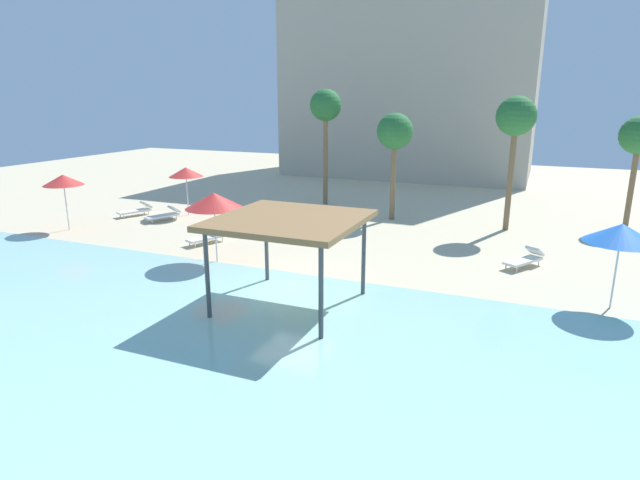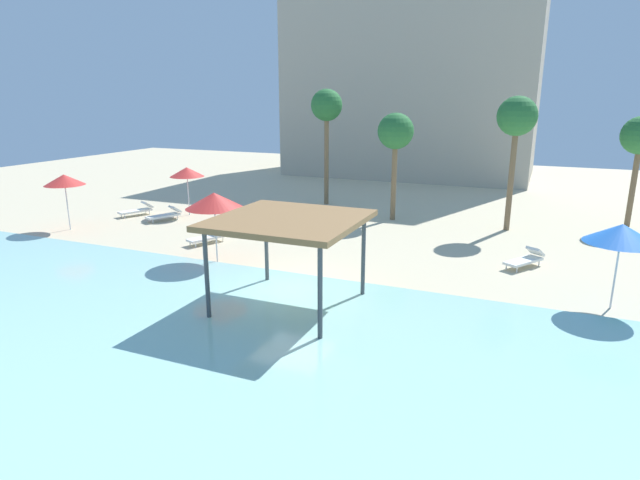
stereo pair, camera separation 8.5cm
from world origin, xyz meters
The scene contains 15 objects.
ground_plane centered at (0.00, 0.00, 0.00)m, with size 80.00×80.00×0.00m, color beige.
lagoon_water centered at (0.00, -5.25, 0.02)m, with size 44.00×13.50×0.04m, color #99D1C6.
shade_pavilion centered at (0.59, -1.43, 2.76)m, with size 4.38×4.38×2.93m.
beach_umbrella_red_0 centered at (-14.15, 3.24, 2.54)m, with size 1.94×1.94×2.81m.
beach_umbrella_red_1 centered at (-4.23, 1.62, 2.55)m, with size 2.30×2.30×2.87m.
beach_umbrella_blue_2 centered at (10.09, 2.42, 2.47)m, with size 2.18×2.18×2.77m.
beach_umbrella_red_3 centered at (-10.67, 8.44, 2.45)m, with size 1.90×1.90×2.72m.
lounge_chair_0 centered at (-6.17, 3.91, 0.33)m, with size 1.29×1.98×0.74m.
lounge_chair_1 centered at (7.39, 5.87, 0.33)m, with size 1.52×1.92×0.74m.
lounge_chair_2 centered at (-13.29, 7.21, 0.33)m, with size 1.31×1.98×0.74m.
lounge_chair_3 centered at (-11.02, 6.82, 0.33)m, with size 1.30×1.98×0.74m.
palm_tree_1 centered at (0.29, 11.85, 4.65)m, with size 1.90×1.90×5.72m.
palm_tree_2 centered at (6.23, 11.86, 5.45)m, with size 1.90×1.90×6.57m.
palm_tree_3 centered at (-4.72, 14.47, 5.83)m, with size 1.90×1.90×6.98m.
hotel_block_0 centered at (-3.21, 30.35, 8.25)m, with size 19.85×11.64×16.50m, color #B2A893.
Camera 2 is at (7.70, -15.61, 6.54)m, focal length 29.55 mm.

